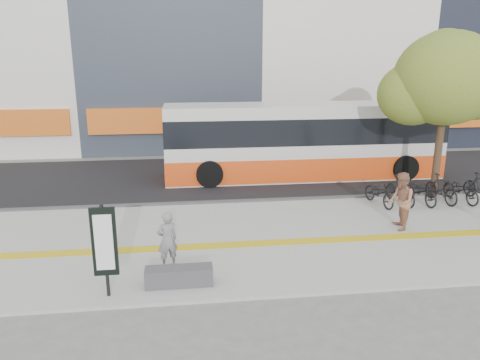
{
  "coord_description": "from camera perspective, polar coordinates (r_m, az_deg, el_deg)",
  "views": [
    {
      "loc": [
        -2.37,
        -11.03,
        5.33
      ],
      "look_at": [
        -0.74,
        2.0,
        1.75
      ],
      "focal_mm": 33.72,
      "sensor_mm": 36.0,
      "label": 1
    }
  ],
  "objects": [
    {
      "name": "ground",
      "position": [
        12.48,
        4.58,
        -10.09
      ],
      "size": [
        120.0,
        120.0,
        0.0
      ],
      "primitive_type": "plane",
      "color": "#60605C",
      "rests_on": "ground"
    },
    {
      "name": "sidewalk",
      "position": [
        13.81,
        3.32,
        -7.31
      ],
      "size": [
        40.0,
        7.0,
        0.08
      ],
      "primitive_type": "cube",
      "color": "gray",
      "rests_on": "ground"
    },
    {
      "name": "tactile_strip",
      "position": [
        13.34,
        3.72,
        -7.95
      ],
      "size": [
        40.0,
        0.45,
        0.01
      ],
      "primitive_type": "cube",
      "color": "gold",
      "rests_on": "sidewalk"
    },
    {
      "name": "street",
      "position": [
        20.86,
        -0.38,
        0.52
      ],
      "size": [
        40.0,
        8.0,
        0.06
      ],
      "primitive_type": "cube",
      "color": "black",
      "rests_on": "ground"
    },
    {
      "name": "curb",
      "position": [
        17.04,
        1.21,
        -2.74
      ],
      "size": [
        40.0,
        0.25,
        0.14
      ],
      "primitive_type": "cube",
      "color": "#363638",
      "rests_on": "ground"
    },
    {
      "name": "bench",
      "position": [
        11.05,
        -7.71,
        -11.97
      ],
      "size": [
        1.6,
        0.45,
        0.45
      ],
      "primitive_type": "cube",
      "color": "#363638",
      "rests_on": "sidewalk"
    },
    {
      "name": "signboard",
      "position": [
        10.48,
        -16.78,
        -7.67
      ],
      "size": [
        0.55,
        0.1,
        2.2
      ],
      "color": "black",
      "rests_on": "sidewalk"
    },
    {
      "name": "street_tree",
      "position": [
        18.53,
        24.41,
        11.39
      ],
      "size": [
        4.4,
        3.8,
        6.31
      ],
      "color": "#3B2B1B",
      "rests_on": "sidewalk"
    },
    {
      "name": "bus",
      "position": [
        20.59,
        7.99,
        4.68
      ],
      "size": [
        12.35,
        2.93,
        3.29
      ],
      "color": "silver",
      "rests_on": "street"
    },
    {
      "name": "bicycle_row",
      "position": [
        18.16,
        22.92,
        -1.18
      ],
      "size": [
        4.87,
        1.87,
        1.04
      ],
      "color": "black",
      "rests_on": "sidewalk"
    },
    {
      "name": "seated_woman",
      "position": [
        11.76,
        -9.2,
        -7.5
      ],
      "size": [
        0.64,
        0.53,
        1.49
      ],
      "primitive_type": "imported",
      "rotation": [
        0.0,
        0.0,
        3.5
      ],
      "color": "black",
      "rests_on": "sidewalk"
    },
    {
      "name": "pedestrian_tan",
      "position": [
        14.93,
        19.67,
        -2.56
      ],
      "size": [
        0.86,
        1.01,
        1.83
      ],
      "primitive_type": "imported",
      "rotation": [
        0.0,
        0.0,
        -1.78
      ],
      "color": "#9A674E",
      "rests_on": "sidewalk"
    }
  ]
}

